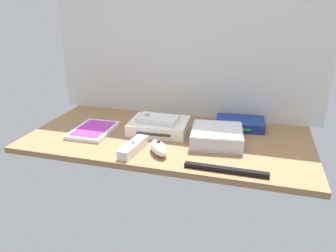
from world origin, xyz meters
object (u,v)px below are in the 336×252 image
at_px(game_case, 93,130).
at_px(remote_wand, 133,147).
at_px(network_router, 240,123).
at_px(sensor_bar, 226,170).
at_px(game_console, 159,126).
at_px(remote_classic_pad, 158,119).
at_px(mini_computer, 217,136).
at_px(remote_nunchuk, 159,148).

xyz_separation_m(game_case, remote_wand, (0.20, -0.11, 0.01)).
bearing_deg(network_router, sensor_bar, -95.86).
bearing_deg(remote_wand, sensor_bar, -3.92).
bearing_deg(game_console, game_case, -166.56).
bearing_deg(remote_classic_pad, network_router, 28.07).
relative_size(game_console, game_case, 1.14).
distance_m(game_console, sensor_bar, 0.36).
bearing_deg(network_router, remote_classic_pad, -158.56).
xyz_separation_m(mini_computer, remote_wand, (-0.25, -0.14, -0.01)).
distance_m(remote_wand, sensor_bar, 0.31).
distance_m(network_router, remote_classic_pad, 0.32).
distance_m(game_case, remote_wand, 0.23).
bearing_deg(mini_computer, game_case, -176.81).
relative_size(mini_computer, remote_nunchuk, 1.76).
xyz_separation_m(network_router, remote_nunchuk, (-0.23, -0.30, 0.00)).
bearing_deg(game_case, sensor_bar, -19.35).
relative_size(remote_wand, remote_classic_pad, 1.02).
bearing_deg(game_console, network_router, 20.24).
bearing_deg(game_case, remote_wand, -30.12).
height_order(game_case, sensor_bar, game_case).
bearing_deg(game_case, game_console, 15.68).
xyz_separation_m(network_router, remote_classic_pad, (-0.29, -0.14, 0.04)).
bearing_deg(mini_computer, remote_nunchuk, -141.52).
distance_m(mini_computer, remote_classic_pad, 0.22).
distance_m(game_console, mini_computer, 0.22).
bearing_deg(remote_classic_pad, game_case, -163.09).
bearing_deg(sensor_bar, remote_wand, 170.34).
height_order(network_router, remote_classic_pad, remote_classic_pad).
distance_m(mini_computer, remote_wand, 0.29).
bearing_deg(network_router, game_console, -160.39).
xyz_separation_m(remote_nunchuk, sensor_bar, (0.22, -0.06, -0.01)).
distance_m(remote_nunchuk, remote_classic_pad, 0.18).
bearing_deg(remote_wand, remote_nunchuk, 10.59).
xyz_separation_m(remote_nunchuk, remote_classic_pad, (-0.05, 0.17, 0.03)).
height_order(mini_computer, remote_nunchuk, mini_computer).
relative_size(mini_computer, sensor_bar, 0.79).
height_order(network_router, sensor_bar, network_router).
xyz_separation_m(game_console, game_case, (-0.23, -0.07, -0.01)).
distance_m(game_case, sensor_bar, 0.53).
xyz_separation_m(game_case, remote_nunchuk, (0.29, -0.11, 0.01)).
bearing_deg(remote_classic_pad, sensor_bar, -36.89).
bearing_deg(remote_classic_pad, game_console, 90.18).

